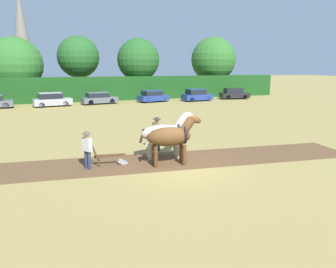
% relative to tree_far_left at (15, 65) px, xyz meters
% --- Properties ---
extents(ground_plane, '(240.00, 240.00, 0.00)m').
position_rel_tree_far_left_xyz_m(ground_plane, '(8.88, -34.34, -4.66)').
color(ground_plane, '#998447').
extents(plowed_furrow_strip, '(27.46, 6.29, 0.01)m').
position_rel_tree_far_left_xyz_m(plowed_furrow_strip, '(4.42, -32.67, -4.65)').
color(plowed_furrow_strip, brown).
rests_on(plowed_furrow_strip, ground).
extents(hedgerow, '(55.33, 1.84, 3.11)m').
position_rel_tree_far_left_xyz_m(hedgerow, '(8.88, -3.82, -3.10)').
color(hedgerow, '#194719').
rests_on(hedgerow, ground).
extents(tree_far_left, '(7.06, 7.06, 8.19)m').
position_rel_tree_far_left_xyz_m(tree_far_left, '(0.00, 0.00, 0.00)').
color(tree_far_left, '#4C3823').
rests_on(tree_far_left, ground).
extents(tree_left, '(5.85, 5.85, 8.67)m').
position_rel_tree_far_left_xyz_m(tree_left, '(8.19, 1.43, 1.07)').
color(tree_left, '#423323').
rests_on(tree_left, ground).
extents(tree_center_left, '(6.00, 6.00, 8.37)m').
position_rel_tree_far_left_xyz_m(tree_center_left, '(16.20, -1.21, 0.71)').
color(tree_center_left, '#423323').
rests_on(tree_center_left, ground).
extents(tree_center, '(7.03, 7.03, 8.99)m').
position_rel_tree_far_left_xyz_m(tree_center, '(28.84, -0.13, 0.82)').
color(tree_center, '#4C3823').
rests_on(tree_center, ground).
extents(church_spire, '(2.88, 2.88, 18.68)m').
position_rel_tree_far_left_xyz_m(church_spire, '(0.13, 22.49, 5.12)').
color(church_spire, gray).
rests_on(church_spire, ground).
extents(draft_horse_lead_left, '(2.74, 1.15, 2.35)m').
position_rel_tree_far_left_xyz_m(draft_horse_lead_left, '(8.52, -33.77, -3.32)').
color(draft_horse_lead_left, '#513319').
rests_on(draft_horse_lead_left, ground).
extents(draft_horse_lead_right, '(2.88, 1.14, 2.34)m').
position_rel_tree_far_left_xyz_m(draft_horse_lead_right, '(8.67, -32.55, -3.39)').
color(draft_horse_lead_right, '#B2A38E').
rests_on(draft_horse_lead_right, ground).
extents(plow, '(1.67, 0.52, 1.13)m').
position_rel_tree_far_left_xyz_m(plow, '(5.98, -32.85, -4.34)').
color(plow, '#4C331E').
rests_on(plow, ground).
extents(farmer_at_plow, '(0.43, 0.57, 1.69)m').
position_rel_tree_far_left_xyz_m(farmer_at_plow, '(4.82, -33.08, -3.67)').
color(farmer_at_plow, '#28334C').
rests_on(farmer_at_plow, ground).
extents(farmer_beside_team, '(0.45, 0.62, 1.80)m').
position_rel_tree_far_left_xyz_m(farmer_beside_team, '(8.76, -31.05, -3.58)').
color(farmer_beside_team, '#28334C').
rests_on(farmer_beside_team, ground).
extents(parked_car_center_left, '(4.33, 2.35, 1.56)m').
position_rel_tree_far_left_xyz_m(parked_car_center_left, '(4.02, -8.23, -3.91)').
color(parked_car_center_left, '#9E9EA8').
rests_on(parked_car_center_left, ground).
extents(parked_car_center, '(4.39, 2.34, 1.41)m').
position_rel_tree_far_left_xyz_m(parked_car_center, '(9.38, -7.72, -3.97)').
color(parked_car_center, '#565B66').
rests_on(parked_car_center, ground).
extents(parked_car_center_right, '(4.10, 2.54, 1.46)m').
position_rel_tree_far_left_xyz_m(parked_car_center_right, '(16.16, -7.82, -3.95)').
color(parked_car_center_right, navy).
rests_on(parked_car_center_right, ground).
extents(parked_car_right, '(3.98, 2.01, 1.56)m').
position_rel_tree_far_left_xyz_m(parked_car_right, '(21.88, -8.74, -3.91)').
color(parked_car_right, navy).
rests_on(parked_car_right, ground).
extents(parked_car_far_right, '(4.15, 2.49, 1.49)m').
position_rel_tree_far_left_xyz_m(parked_car_far_right, '(27.90, -8.14, -3.94)').
color(parked_car_far_right, black).
rests_on(parked_car_far_right, ground).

